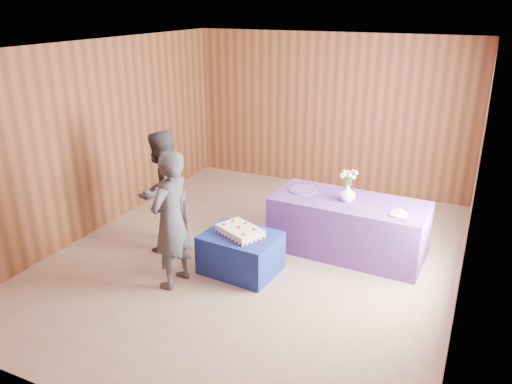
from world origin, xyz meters
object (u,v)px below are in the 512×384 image
Objects in this scene: cake_table at (241,253)px; guest_left at (171,220)px; sheet_cake at (240,231)px; guest_right at (162,191)px; serving_table at (348,226)px; vase at (348,193)px.

guest_left reaches higher than cake_table.
cake_table is at bearing 25.36° from sheet_cake.
guest_right is at bearing -135.94° from guest_left.
guest_right is (-2.31, -0.92, 0.44)m from serving_table.
vase is (-0.03, -0.03, 0.48)m from serving_table.
cake_table is at bearing 87.66° from guest_right.
serving_table is at bearing 138.17° from guest_left.
serving_table is 1.22× the size of guest_right.
sheet_cake is 1.50m from vase.
sheet_cake is 0.41× the size of guest_right.
cake_table is 0.30m from sheet_cake.
cake_table is 1.51m from serving_table.
serving_table reaches higher than sheet_cake.
serving_table is 2.99× the size of sheet_cake.
vase is at bearing 49.31° from cake_table.
sheet_cake is at bearing 139.06° from guest_left.
serving_table reaches higher than cake_table.
vase is at bearing -130.03° from serving_table.
sheet_cake is at bearing 87.61° from guest_right.
cake_table is 4.22× the size of vase.
vase is at bearing 69.29° from sheet_cake.
guest_left is 1.01× the size of guest_right.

